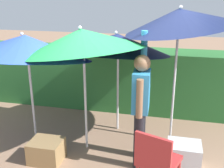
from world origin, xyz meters
TOP-DOWN VIEW (x-y plane):
  - ground_plane at (0.00, 0.00)m, footprint 24.00×24.00m
  - hedge_row at (0.00, 1.99)m, footprint 8.00×0.70m
  - umbrella_rainbow at (-0.43, 0.27)m, footprint 1.86×1.84m
  - umbrella_orange at (-0.08, 1.01)m, footprint 1.78×1.79m
  - umbrella_yellow at (0.89, 0.78)m, footprint 1.65×1.62m
  - umbrella_navy at (-1.34, 0.31)m, footprint 2.04×2.06m
  - person_vendor at (0.45, 0.10)m, footprint 0.23×0.55m
  - chair_plastic at (0.74, -0.58)m, footprint 0.56×0.56m
  - cooler_box at (1.08, 0.11)m, footprint 0.47×0.37m
  - crate_cardboard at (-0.87, -0.19)m, footprint 0.46×0.40m

SIDE VIEW (x-z plane):
  - ground_plane at x=0.00m, z-range 0.00..0.00m
  - crate_cardboard at x=-0.87m, z-range 0.00..0.33m
  - cooler_box at x=1.08m, z-range 0.00..0.37m
  - chair_plastic at x=0.74m, z-range 0.07..0.96m
  - hedge_row at x=0.00m, z-range 0.00..1.26m
  - person_vendor at x=0.45m, z-range -0.01..1.87m
  - umbrella_orange at x=-0.08m, z-range 0.64..2.49m
  - umbrella_navy at x=-1.34m, z-range 0.61..2.56m
  - umbrella_rainbow at x=-0.43m, z-range 0.68..2.77m
  - umbrella_yellow at x=0.89m, z-range 0.86..3.14m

